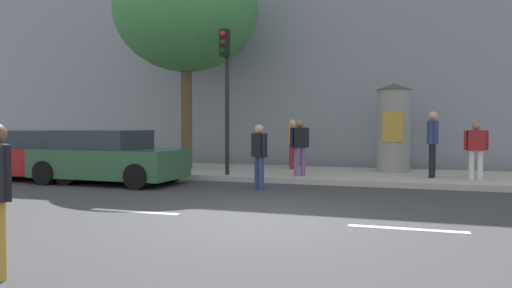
{
  "coord_description": "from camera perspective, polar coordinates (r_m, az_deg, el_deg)",
  "views": [
    {
      "loc": [
        2.58,
        -7.94,
        1.61
      ],
      "look_at": [
        -0.7,
        2.0,
        1.19
      ],
      "focal_mm": 35.08,
      "sensor_mm": 36.0,
      "label": 1
    }
  ],
  "objects": [
    {
      "name": "pedestrian_in_light_jacket",
      "position": [
        16.21,
        4.19,
        0.44
      ],
      "size": [
        0.28,
        0.61,
        1.6
      ],
      "color": "maroon",
      "rests_on": "sidewalk_curb"
    },
    {
      "name": "lane_markings",
      "position": [
        8.51,
        0.28,
        -8.59
      ],
      "size": [
        25.8,
        0.16,
        0.01
      ],
      "color": "silver",
      "rests_on": "ground_plane"
    },
    {
      "name": "traffic_light",
      "position": [
        14.25,
        -3.49,
        7.59
      ],
      "size": [
        0.24,
        0.45,
        4.11
      ],
      "color": "black",
      "rests_on": "sidewalk_curb"
    },
    {
      "name": "sidewalk_curb",
      "position": [
        15.24,
        8.45,
        -3.5
      ],
      "size": [
        36.0,
        4.0,
        0.15
      ],
      "primitive_type": "cube",
      "color": "#B2ADA3",
      "rests_on": "ground_plane"
    },
    {
      "name": "parked_car_silver",
      "position": [
        15.8,
        -23.6,
        -1.21
      ],
      "size": [
        4.56,
        2.07,
        1.43
      ],
      "color": "maroon",
      "rests_on": "ground_plane"
    },
    {
      "name": "pedestrian_with_bag",
      "position": [
        14.05,
        5.0,
        0.07
      ],
      "size": [
        0.47,
        0.45,
        1.58
      ],
      "color": "#724C84",
      "rests_on": "sidewalk_curb"
    },
    {
      "name": "street_tree",
      "position": [
        16.89,
        -7.99,
        14.82
      ],
      "size": [
        4.66,
        4.66,
        7.12
      ],
      "color": "brown",
      "rests_on": "sidewalk_curb"
    },
    {
      "name": "building_backdrop",
      "position": [
        20.49,
        11.0,
        13.31
      ],
      "size": [
        36.0,
        5.0,
        11.07
      ],
      "primitive_type": "cube",
      "color": "gray",
      "rests_on": "ground_plane"
    },
    {
      "name": "poster_column",
      "position": [
        15.83,
        15.42,
        1.89
      ],
      "size": [
        1.09,
        1.09,
        2.7
      ],
      "color": "gray",
      "rests_on": "sidewalk_curb"
    },
    {
      "name": "parked_car_dark",
      "position": [
        14.08,
        -16.6,
        -1.51
      ],
      "size": [
        4.07,
        1.99,
        1.44
      ],
      "color": "#2D5938",
      "rests_on": "ground_plane"
    },
    {
      "name": "pedestrian_with_backpack",
      "position": [
        14.4,
        19.49,
        0.59
      ],
      "size": [
        0.32,
        0.59,
        1.8
      ],
      "color": "black",
      "rests_on": "sidewalk_curb"
    },
    {
      "name": "pedestrian_in_red_top",
      "position": [
        14.38,
        23.78,
        -0.17
      ],
      "size": [
        0.61,
        0.42,
        1.5
      ],
      "color": "silver",
      "rests_on": "sidewalk_curb"
    },
    {
      "name": "pedestrian_in_dark_shirt",
      "position": [
        12.2,
        0.37,
        -0.92
      ],
      "size": [
        0.45,
        0.44,
        1.6
      ],
      "color": "navy",
      "rests_on": "ground_plane"
    },
    {
      "name": "ground_plane",
      "position": [
        8.51,
        0.28,
        -8.62
      ],
      "size": [
        80.0,
        80.0,
        0.0
      ],
      "primitive_type": "plane",
      "color": "#38383A"
    }
  ]
}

